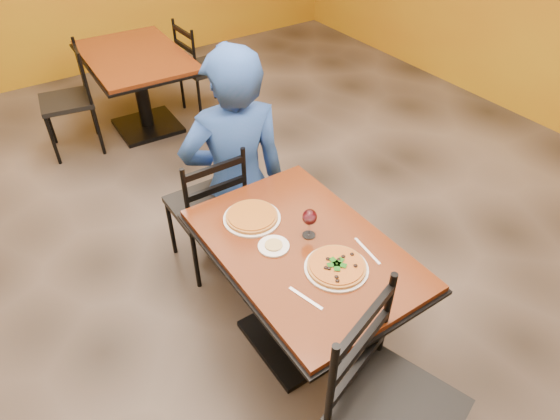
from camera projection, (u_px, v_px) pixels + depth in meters
floor at (256, 284)px, 3.28m from camera, size 7.00×8.00×0.01m
table_main at (302, 272)px, 2.61m from camera, size 0.83×1.23×0.75m
table_second at (138, 74)px, 4.53m from camera, size 0.92×1.31×0.75m
chair_main_near at (398, 413)px, 2.04m from camera, size 0.59×0.59×1.04m
chair_main_far at (206, 206)px, 3.18m from camera, size 0.43×0.43×0.94m
chair_second_left at (66, 102)px, 4.29m from camera, size 0.49×0.49×0.95m
chair_second_right at (205, 68)px, 4.88m from camera, size 0.43×0.43×0.93m
diner at (234, 157)px, 3.13m from camera, size 0.80×0.62×1.48m
plate_main at (336, 268)px, 2.35m from camera, size 0.31×0.31×0.01m
pizza_main at (337, 266)px, 2.34m from camera, size 0.28×0.28×0.02m
plate_far at (252, 218)px, 2.64m from camera, size 0.31×0.31×0.01m
pizza_far at (252, 216)px, 2.63m from camera, size 0.28×0.28×0.02m
side_plate at (274, 246)px, 2.47m from camera, size 0.16×0.16×0.01m
dip at (274, 245)px, 2.47m from camera, size 0.09×0.09×0.01m
wine_glass at (309, 222)px, 2.49m from camera, size 0.08×0.08×0.18m
fork at (306, 298)px, 2.21m from camera, size 0.06×0.19×0.00m
knife at (367, 251)px, 2.45m from camera, size 0.04×0.21×0.00m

